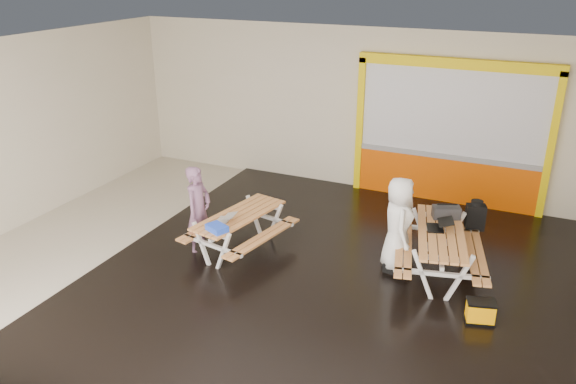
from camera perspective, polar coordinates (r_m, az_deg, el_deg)
The scene contains 14 objects.
room at distance 8.86m, azimuth -2.40°, elevation 2.47°, with size 10.02×8.02×3.52m.
deck at distance 9.17m, azimuth 4.87°, elevation -8.84°, with size 7.50×7.98×0.05m, color black.
kiosk at distance 11.95m, azimuth 15.87°, elevation 5.36°, with size 3.88×0.16×3.00m.
picnic_table_left at distance 9.78m, azimuth -4.88°, elevation -3.13°, with size 1.57×2.04×0.73m.
picnic_table_right at distance 9.33m, azimuth 14.96°, elevation -4.84°, with size 1.77×2.26×0.81m.
person_left at distance 9.83m, azimuth -8.94°, elevation -1.85°, with size 0.58×0.38×1.58m, color #76506C.
person_right at distance 9.25m, azimuth 10.98°, elevation -3.13°, with size 0.76×0.50×1.56m, color white.
laptop_left at distance 9.47m, azimuth -6.26°, elevation -2.64°, with size 0.35×0.32×0.13m.
laptop_right at distance 9.29m, azimuth 14.87°, elevation -3.28°, with size 0.48×0.45×0.17m.
blue_pouch at distance 9.14m, azimuth -7.12°, elevation -3.59°, with size 0.33×0.24×0.10m, color blue.
toolbox at distance 9.69m, azimuth 15.55°, elevation -1.96°, with size 0.49×0.37×0.25m.
backpack at distance 10.16m, azimuth 18.24°, elevation -2.24°, with size 0.36×0.29×0.53m.
dark_case at distance 9.46m, azimuth 10.92°, elevation -7.44°, with size 0.40×0.30×0.15m, color black.
fluke_bag at distance 8.51m, azimuth 18.69°, elevation -11.31°, with size 0.44×0.35×0.34m.
Camera 1 is at (3.76, -7.44, 4.75)m, focal length 35.53 mm.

